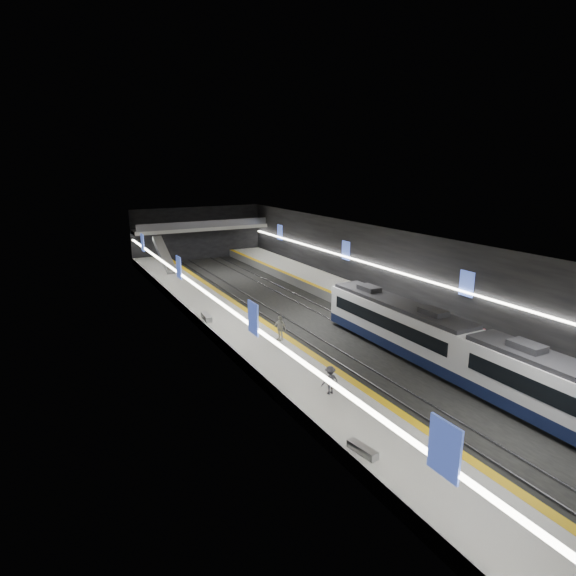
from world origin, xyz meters
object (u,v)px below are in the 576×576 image
escalator (164,254)px  passenger_left_b (330,380)px  passenger_left_a (280,328)px  bench_right_far (405,303)px  train (472,355)px  bench_left_near (362,450)px  passenger_right_a (483,340)px  bench_left_far (207,317)px  passenger_right_b (433,317)px

escalator → passenger_left_b: escalator is taller
passenger_left_a → bench_right_far: bearing=77.3°
train → passenger_left_a: size_ratio=15.16×
passenger_left_b → passenger_left_a: bearing=-97.5°
bench_left_near → passenger_right_a: bearing=12.7°
bench_right_far → passenger_left_b: passenger_left_b is taller
passenger_right_a → passenger_left_b: bearing=99.6°
train → escalator: size_ratio=3.76×
escalator → bench_right_far: (16.67, -27.45, -1.70)m
train → passenger_left_b: 10.15m
bench_left_far → passenger_left_b: bearing=-78.6°
passenger_left_b → bench_left_far: bearing=-82.0°
train → bench_left_far: train is taller
escalator → passenger_right_b: size_ratio=4.71×
bench_left_near → bench_right_far: bench_left_near is taller
train → bench_right_far: train is taller
train → passenger_left_b: size_ratio=17.17×
bench_right_far → passenger_right_b: size_ratio=0.98×
bench_left_far → passenger_right_a: passenger_right_a is taller
bench_right_far → passenger_right_b: bearing=-102.2°
escalator → passenger_right_b: bearing=-66.7°
bench_left_far → bench_right_far: bench_left_far is taller
bench_left_far → passenger_left_b: size_ratio=1.14×
passenger_right_a → passenger_left_a: size_ratio=0.87×
bench_left_far → bench_right_far: bearing=-9.5°
bench_left_far → passenger_left_b: 17.09m
escalator → bench_left_near: size_ratio=4.71×
passenger_left_a → passenger_left_b: size_ratio=1.13×
bench_left_near → passenger_left_a: passenger_left_a is taller
bench_right_far → passenger_right_b: (-2.26, -5.94, 0.65)m
escalator → passenger_left_b: (0.02, -39.71, -1.02)m
passenger_right_b → passenger_left_a: size_ratio=0.86×
bench_right_far → bench_left_far: bearing=174.6°
train → escalator: (-10.00, 41.50, 0.70)m
train → escalator: escalator is taller
passenger_right_b → passenger_left_b: bearing=150.6°
train → bench_left_far: 22.28m
bench_left_near → passenger_right_b: passenger_right_b is taller
passenger_right_a → passenger_left_b: passenger_left_b is taller
bench_left_far → passenger_right_b: (16.41, -10.64, 0.61)m
bench_right_far → passenger_left_b: bearing=-135.0°
passenger_right_b → bench_left_far: bearing=93.9°
passenger_right_a → passenger_right_b: passenger_right_a is taller
escalator → passenger_left_a: bearing=-87.2°
train → bench_right_far: 15.59m
bench_right_far → passenger_right_a: 12.20m
passenger_right_a → passenger_right_b: (0.73, 5.87, -0.01)m
passenger_right_b → passenger_left_b: passenger_left_b is taller
train → passenger_right_b: (4.41, 8.11, -0.35)m
passenger_right_a → passenger_left_b: (-13.66, -0.46, 0.02)m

